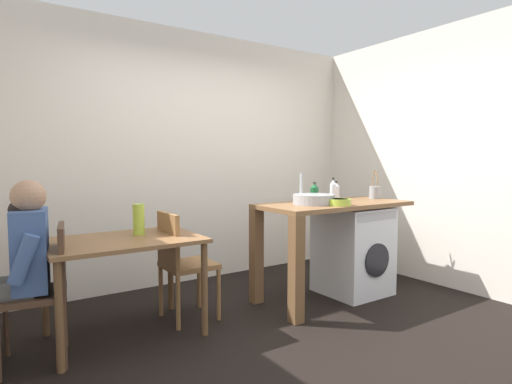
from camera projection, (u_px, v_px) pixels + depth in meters
ground_plane at (287, 333)px, 3.19m from camera, size 5.46×5.46×0.00m
wall_back at (188, 158)px, 4.53m from camera, size 4.60×0.10×2.70m
wall_counter_side at (452, 157)px, 4.28m from camera, size 0.10×3.80×2.70m
dining_table at (124, 251)px, 3.10m from camera, size 1.10×0.76×0.74m
chair_person_seat at (45, 285)px, 2.71m from camera, size 0.46×0.46×0.90m
chair_opposite at (181, 259)px, 3.41m from camera, size 0.40×0.40×0.90m
seated_person at (16, 263)px, 2.63m from camera, size 0.53×0.53×1.20m
kitchen_counter at (318, 221)px, 3.85m from camera, size 1.50×0.68×0.92m
washing_machine at (353, 250)px, 4.13m from camera, size 0.60×0.61×0.86m
sink_basin at (314, 199)px, 3.80m from camera, size 0.38×0.38×0.09m
tap at (301, 188)px, 3.94m from camera, size 0.02×0.02×0.28m
bottle_tall_green at (314, 192)px, 4.17m from camera, size 0.08×0.08×0.18m
bottle_squat_brown at (333, 191)px, 4.08m from camera, size 0.06×0.06×0.23m
bottle_clear_small at (336, 191)px, 4.22m from camera, size 0.06×0.06×0.19m
mixing_bowl at (339, 202)px, 3.70m from camera, size 0.21×0.21×0.06m
utensil_crock at (375, 192)px, 4.34m from camera, size 0.11×0.11×0.30m
vase at (139, 219)px, 3.25m from camera, size 0.09×0.09×0.24m
scissors at (338, 203)px, 3.84m from camera, size 0.15×0.06×0.01m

